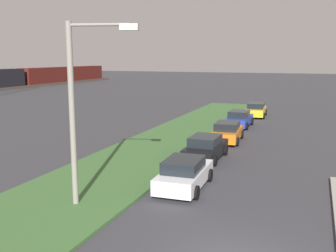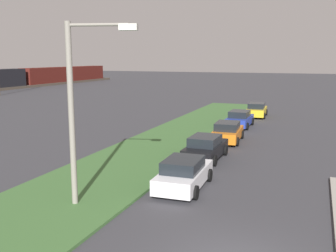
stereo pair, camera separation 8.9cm
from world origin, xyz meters
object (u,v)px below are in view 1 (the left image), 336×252
Objects in this scene: parked_car_black at (206,148)px; streetlight at (80,101)px; parked_car_blue at (239,119)px; parked_car_orange at (227,132)px; parked_car_yellow at (256,110)px; parked_car_white at (184,174)px.

parked_car_black is 10.25m from streetlight.
parked_car_orange is at bearing -176.59° from parked_car_blue.
parked_car_yellow is at bearing -4.06° from parked_car_orange.
parked_car_white is at bearing -177.28° from parked_car_blue.
parked_car_orange and parked_car_blue have the same top height.
parked_car_orange is 13.18m from parked_car_yellow.
parked_car_blue is at bearing 1.34° from parked_car_black.
streetlight is (-27.83, 3.00, 3.67)m from parked_car_yellow.
parked_car_white is 24.20m from parked_car_yellow.
parked_car_orange and parked_car_yellow have the same top height.
parked_car_white is 1.01× the size of parked_car_black.
parked_car_blue is (17.49, 0.68, 0.00)m from parked_car_white.
parked_car_black is 5.48m from parked_car_orange.
parked_car_blue is 0.99× the size of parked_car_yellow.
parked_car_blue is at bearing 0.09° from parked_car_white.
parked_car_white is 1.00× the size of parked_car_yellow.
parked_car_black is 1.00× the size of parked_car_blue.
parked_car_blue is (11.95, 0.19, 0.00)m from parked_car_black.
parked_car_white and parked_car_blue have the same top height.
streetlight is at bearing 165.73° from parked_car_orange.
streetlight reaches higher than parked_car_white.
parked_car_blue is (6.47, 0.33, 0.00)m from parked_car_orange.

